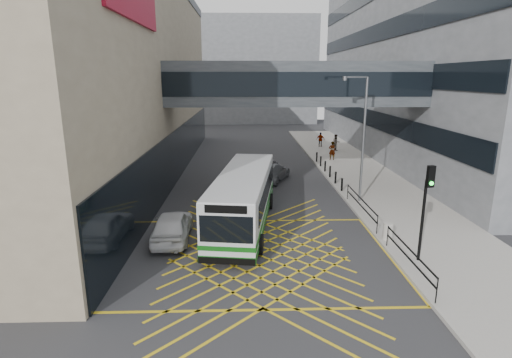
{
  "coord_description": "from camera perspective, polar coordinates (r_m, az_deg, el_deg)",
  "views": [
    {
      "loc": [
        -0.62,
        -16.97,
        7.99
      ],
      "look_at": [
        0.0,
        4.0,
        2.6
      ],
      "focal_mm": 28.0,
      "sensor_mm": 36.0,
      "label": 1
    }
  ],
  "objects": [
    {
      "name": "ground",
      "position": [
        18.77,
        0.37,
        -10.79
      ],
      "size": [
        120.0,
        120.0,
        0.0
      ],
      "primitive_type": "plane",
      "color": "#333335"
    },
    {
      "name": "building_whsmith",
      "position": [
        37.26,
        -30.26,
        12.52
      ],
      "size": [
        24.17,
        42.0,
        16.0
      ],
      "color": "gray",
      "rests_on": "ground"
    },
    {
      "name": "building_right",
      "position": [
        47.84,
        30.39,
        14.92
      ],
      "size": [
        24.09,
        44.0,
        20.0
      ],
      "color": "slate",
      "rests_on": "ground"
    },
    {
      "name": "building_far",
      "position": [
        76.99,
        -2.82,
        15.13
      ],
      "size": [
        28.0,
        16.0,
        18.0
      ],
      "primitive_type": "cube",
      "color": "slate",
      "rests_on": "ground"
    },
    {
      "name": "skybridge",
      "position": [
        29.2,
        5.58,
        13.38
      ],
      "size": [
        20.0,
        4.1,
        3.0
      ],
      "color": "#3F4449",
      "rests_on": "ground"
    },
    {
      "name": "pavement",
      "position": [
        34.31,
        14.64,
        0.6
      ],
      "size": [
        6.0,
        54.0,
        0.16
      ],
      "primitive_type": "cube",
      "color": "#A7A299",
      "rests_on": "ground"
    },
    {
      "name": "box_junction",
      "position": [
        18.77,
        0.37,
        -10.78
      ],
      "size": [
        12.0,
        9.0,
        0.01
      ],
      "color": "gold",
      "rests_on": "ground"
    },
    {
      "name": "bus",
      "position": [
        21.76,
        -1.73,
        -2.62
      ],
      "size": [
        3.91,
        11.03,
        3.03
      ],
      "rotation": [
        0.0,
        0.0,
        -0.13
      ],
      "color": "silver",
      "rests_on": "ground"
    },
    {
      "name": "car_white",
      "position": [
        20.6,
        -11.86,
        -6.47
      ],
      "size": [
        2.07,
        4.81,
        1.51
      ],
      "primitive_type": "imported",
      "rotation": [
        0.0,
        0.0,
        3.17
      ],
      "color": "white",
      "rests_on": "ground"
    },
    {
      "name": "car_dark",
      "position": [
        32.97,
        1.43,
        1.59
      ],
      "size": [
        2.68,
        4.63,
        1.36
      ],
      "primitive_type": "imported",
      "rotation": [
        0.0,
        0.0,
        2.9
      ],
      "color": "black",
      "rests_on": "ground"
    },
    {
      "name": "car_silver",
      "position": [
        31.41,
        2.15,
        1.08
      ],
      "size": [
        3.72,
        5.28,
        1.51
      ],
      "primitive_type": "imported",
      "rotation": [
        0.0,
        0.0,
        2.76
      ],
      "color": "gray",
      "rests_on": "ground"
    },
    {
      "name": "traffic_light",
      "position": [
        18.27,
        23.15,
        -2.77
      ],
      "size": [
        0.32,
        0.51,
        4.3
      ],
      "rotation": [
        0.0,
        0.0,
        0.15
      ],
      "color": "black",
      "rests_on": "pavement"
    },
    {
      "name": "street_lamp",
      "position": [
        25.84,
        14.83,
        6.48
      ],
      "size": [
        1.76,
        0.73,
        7.86
      ],
      "rotation": [
        0.0,
        0.0,
        0.3
      ],
      "color": "slate",
      "rests_on": "pavement"
    },
    {
      "name": "litter_bin",
      "position": [
        20.92,
        18.33,
        -7.1
      ],
      "size": [
        0.49,
        0.49,
        0.84
      ],
      "primitive_type": "cylinder",
      "color": "#ADA89E",
      "rests_on": "pavement"
    },
    {
      "name": "kerb_railings",
      "position": [
        21.17,
        17.16,
        -5.89
      ],
      "size": [
        0.05,
        12.54,
        1.0
      ],
      "color": "black",
      "rests_on": "pavement"
    },
    {
      "name": "bollards",
      "position": [
        33.52,
        10.18,
        1.46
      ],
      "size": [
        0.14,
        10.14,
        0.9
      ],
      "color": "black",
      "rests_on": "pavement"
    },
    {
      "name": "pedestrian_a",
      "position": [
        39.36,
        10.81,
        4.0
      ],
      "size": [
        0.75,
        0.55,
        1.8
      ],
      "primitive_type": "imported",
      "rotation": [
        0.0,
        0.0,
        3.2
      ],
      "color": "gray",
      "rests_on": "pavement"
    },
    {
      "name": "pedestrian_b",
      "position": [
        44.31,
        11.36,
        5.11
      ],
      "size": [
        0.95,
        0.67,
        1.78
      ],
      "primitive_type": "imported",
      "rotation": [
        0.0,
        0.0,
        0.21
      ],
      "color": "gray",
      "rests_on": "pavement"
    },
    {
      "name": "pedestrian_c",
      "position": [
        46.72,
        9.21,
        5.58
      ],
      "size": [
        1.06,
        0.72,
        1.63
      ],
      "primitive_type": "imported",
      "rotation": [
        0.0,
        0.0,
        2.85
      ],
      "color": "gray",
      "rests_on": "pavement"
    }
  ]
}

